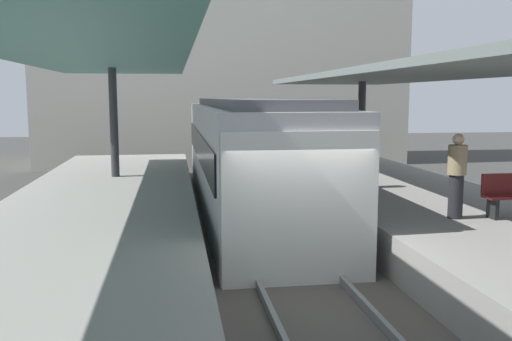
# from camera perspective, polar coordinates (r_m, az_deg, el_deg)

# --- Properties ---
(ground_plane) EXTENTS (80.00, 80.00, 0.00)m
(ground_plane) POSITION_cam_1_polar(r_m,az_deg,el_deg) (9.85, 4.19, -12.31)
(ground_plane) COLOR #383835
(platform_left) EXTENTS (4.40, 28.00, 1.00)m
(platform_left) POSITION_cam_1_polar(r_m,az_deg,el_deg) (9.63, -18.81, -10.04)
(platform_left) COLOR gray
(platform_left) RESTS_ON ground_plane
(platform_right) EXTENTS (4.40, 28.00, 1.00)m
(platform_right) POSITION_cam_1_polar(r_m,az_deg,el_deg) (11.13, 23.86, -7.90)
(platform_right) COLOR gray
(platform_right) RESTS_ON ground_plane
(track_ballast) EXTENTS (3.20, 28.00, 0.20)m
(track_ballast) POSITION_cam_1_polar(r_m,az_deg,el_deg) (9.81, 4.19, -11.76)
(track_ballast) COLOR #4C4742
(track_ballast) RESTS_ON ground_plane
(rail_near_side) EXTENTS (0.08, 28.00, 0.14)m
(rail_near_side) POSITION_cam_1_polar(r_m,az_deg,el_deg) (9.63, -0.06, -11.05)
(rail_near_side) COLOR slate
(rail_near_side) RESTS_ON track_ballast
(rail_far_side) EXTENTS (0.08, 28.00, 0.14)m
(rail_far_side) POSITION_cam_1_polar(r_m,az_deg,el_deg) (9.94, 8.33, -10.54)
(rail_far_side) COLOR slate
(rail_far_side) RESTS_ON track_ballast
(commuter_train) EXTENTS (2.78, 12.93, 3.10)m
(commuter_train) POSITION_cam_1_polar(r_m,az_deg,el_deg) (15.42, -0.77, 1.55)
(commuter_train) COLOR #ADADB2
(commuter_train) RESTS_ON track_ballast
(canopy_left) EXTENTS (4.18, 21.00, 3.36)m
(canopy_left) POSITION_cam_1_polar(r_m,az_deg,el_deg) (10.61, -18.32, 12.01)
(canopy_left) COLOR #333335
(canopy_left) RESTS_ON platform_left
(canopy_right) EXTENTS (4.18, 21.00, 2.99)m
(canopy_right) POSITION_cam_1_polar(r_m,az_deg,el_deg) (11.97, 21.12, 9.61)
(canopy_right) COLOR #333335
(canopy_right) RESTS_ON platform_right
(passenger_near_bench) EXTENTS (0.36, 0.36, 1.66)m
(passenger_near_bench) POSITION_cam_1_polar(r_m,az_deg,el_deg) (11.37, 20.02, -0.40)
(passenger_near_bench) COLOR #232328
(passenger_near_bench) RESTS_ON platform_right
(passenger_mid_platform) EXTENTS (0.36, 0.36, 1.77)m
(passenger_mid_platform) POSITION_cam_1_polar(r_m,az_deg,el_deg) (14.42, 9.52, 1.81)
(passenger_mid_platform) COLOR maroon
(passenger_mid_platform) RESTS_ON platform_right
(station_building_backdrop) EXTENTS (18.00, 6.00, 11.00)m
(station_building_backdrop) POSITION_cam_1_polar(r_m,az_deg,el_deg) (29.22, -3.55, 11.80)
(station_building_backdrop) COLOR beige
(station_building_backdrop) RESTS_ON ground_plane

